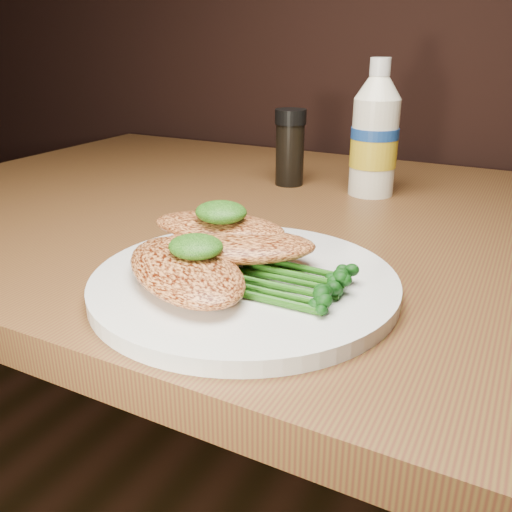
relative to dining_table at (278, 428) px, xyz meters
The scene contains 10 objects.
dining_table is the anchor object (origin of this frame).
plate 0.46m from the dining_table, 72.93° to the right, with size 0.29×0.29×0.01m, color white.
chicken_front 0.49m from the dining_table, 82.83° to the right, with size 0.17×0.09×0.03m, color #E28948.
chicken_mid 0.47m from the dining_table, 76.02° to the right, with size 0.16×0.08×0.02m, color #E28948.
chicken_back 0.47m from the dining_table, 83.50° to the right, with size 0.14×0.07×0.02m, color #E28948.
pesto_front 0.51m from the dining_table, 81.29° to the right, with size 0.05×0.05×0.02m, color black.
pesto_back 0.48m from the dining_table, 81.85° to the right, with size 0.05×0.05×0.02m, color black.
broccolini_bundle 0.49m from the dining_table, 64.99° to the right, with size 0.14×0.11×0.02m, color #205612, non-canonical shape.
mayo_bottle 0.50m from the dining_table, 58.71° to the left, with size 0.07×0.07×0.20m, color white, non-canonical shape.
pepper_grinder 0.46m from the dining_table, 110.11° to the left, with size 0.05×0.05×0.12m, color black, non-canonical shape.
Camera 1 is at (0.30, 0.40, 0.97)m, focal length 37.95 mm.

